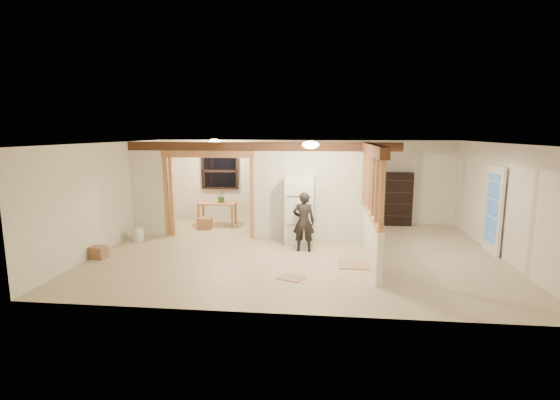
# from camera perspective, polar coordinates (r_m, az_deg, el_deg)

# --- Properties ---
(floor) EXTENTS (9.00, 6.50, 0.01)m
(floor) POSITION_cam_1_polar(r_m,az_deg,el_deg) (9.46, 2.39, -7.35)
(floor) COLOR #BEAB8D
(floor) RESTS_ON ground
(ceiling) EXTENTS (9.00, 6.50, 0.01)m
(ceiling) POSITION_cam_1_polar(r_m,az_deg,el_deg) (9.06, 2.51, 8.00)
(ceiling) COLOR white
(wall_back) EXTENTS (9.00, 0.01, 2.50)m
(wall_back) POSITION_cam_1_polar(r_m,az_deg,el_deg) (12.39, 3.39, 2.61)
(wall_back) COLOR silver
(wall_back) RESTS_ON floor
(wall_front) EXTENTS (9.00, 0.01, 2.50)m
(wall_front) POSITION_cam_1_polar(r_m,az_deg,el_deg) (6.00, 0.50, -4.86)
(wall_front) COLOR silver
(wall_front) RESTS_ON floor
(wall_left) EXTENTS (0.01, 6.50, 2.50)m
(wall_left) POSITION_cam_1_polar(r_m,az_deg,el_deg) (10.46, -22.98, 0.58)
(wall_left) COLOR silver
(wall_left) RESTS_ON floor
(wall_right) EXTENTS (0.01, 6.50, 2.50)m
(wall_right) POSITION_cam_1_polar(r_m,az_deg,el_deg) (9.97, 29.22, -0.29)
(wall_right) COLOR silver
(wall_right) RESTS_ON floor
(partition_left_stub) EXTENTS (0.90, 0.12, 2.50)m
(partition_left_stub) POSITION_cam_1_polar(r_m,az_deg,el_deg) (11.32, -18.07, 1.50)
(partition_left_stub) COLOR silver
(partition_left_stub) RESTS_ON floor
(partition_center) EXTENTS (2.80, 0.12, 2.50)m
(partition_center) POSITION_cam_1_polar(r_m,az_deg,el_deg) (10.35, 3.97, 1.23)
(partition_center) COLOR silver
(partition_center) RESTS_ON floor
(doorway_frame) EXTENTS (2.46, 0.14, 2.20)m
(doorway_frame) POSITION_cam_1_polar(r_m,az_deg,el_deg) (10.78, -9.99, 0.64)
(doorway_frame) COLOR #BB7F4F
(doorway_frame) RESTS_ON floor
(header_beam_back) EXTENTS (7.00, 0.18, 0.22)m
(header_beam_back) POSITION_cam_1_polar(r_m,az_deg,el_deg) (10.36, -2.66, 7.53)
(header_beam_back) COLOR #532E1C
(header_beam_back) RESTS_ON ceiling
(header_beam_right) EXTENTS (0.18, 3.30, 0.22)m
(header_beam_right) POSITION_cam_1_polar(r_m,az_deg,el_deg) (8.71, 12.98, 6.92)
(header_beam_right) COLOR #532E1C
(header_beam_right) RESTS_ON ceiling
(pony_wall) EXTENTS (0.12, 3.20, 1.00)m
(pony_wall) POSITION_cam_1_polar(r_m,az_deg,el_deg) (8.98, 12.53, -5.14)
(pony_wall) COLOR silver
(pony_wall) RESTS_ON floor
(stud_partition) EXTENTS (0.14, 3.20, 1.32)m
(stud_partition) POSITION_cam_1_polar(r_m,az_deg,el_deg) (8.76, 12.81, 2.21)
(stud_partition) COLOR #BB7F4F
(stud_partition) RESTS_ON pony_wall
(window_back) EXTENTS (1.12, 0.10, 1.10)m
(window_back) POSITION_cam_1_polar(r_m,az_deg,el_deg) (12.66, -8.48, 4.04)
(window_back) COLOR black
(window_back) RESTS_ON wall_back
(french_door) EXTENTS (0.12, 0.86, 2.00)m
(french_door) POSITION_cam_1_polar(r_m,az_deg,el_deg) (10.34, 27.84, -1.27)
(french_door) COLOR white
(french_door) RESTS_ON floor
(ceiling_dome_main) EXTENTS (0.36, 0.36, 0.16)m
(ceiling_dome_main) POSITION_cam_1_polar(r_m,az_deg,el_deg) (8.54, 4.32, 7.76)
(ceiling_dome_main) COLOR #FFEABF
(ceiling_dome_main) RESTS_ON ceiling
(ceiling_dome_util) EXTENTS (0.32, 0.32, 0.14)m
(ceiling_dome_util) POSITION_cam_1_polar(r_m,az_deg,el_deg) (11.74, -9.17, 8.15)
(ceiling_dome_util) COLOR #FFEABF
(ceiling_dome_util) RESTS_ON ceiling
(hanging_bulb) EXTENTS (0.07, 0.07, 0.07)m
(hanging_bulb) POSITION_cam_1_polar(r_m,az_deg,el_deg) (10.95, -7.55, 6.52)
(hanging_bulb) COLOR #FFD88C
(hanging_bulb) RESTS_ON ceiling
(refrigerator) EXTENTS (0.69, 0.67, 1.68)m
(refrigerator) POSITION_cam_1_polar(r_m,az_deg,el_deg) (10.04, 2.77, -1.39)
(refrigerator) COLOR white
(refrigerator) RESTS_ON floor
(woman) EXTENTS (0.51, 0.33, 1.40)m
(woman) POSITION_cam_1_polar(r_m,az_deg,el_deg) (9.38, 3.34, -3.05)
(woman) COLOR #2A2626
(woman) RESTS_ON floor
(work_table) EXTENTS (1.10, 0.57, 0.69)m
(work_table) POSITION_cam_1_polar(r_m,az_deg,el_deg) (12.14, -8.80, -1.97)
(work_table) COLOR #BB7F4F
(work_table) RESTS_ON floor
(potted_plant) EXTENTS (0.35, 0.31, 0.36)m
(potted_plant) POSITION_cam_1_polar(r_m,az_deg,el_deg) (12.06, -8.22, 0.50)
(potted_plant) COLOR #305525
(potted_plant) RESTS_ON work_table
(shop_vac) EXTENTS (0.63, 0.63, 0.64)m
(shop_vac) POSITION_cam_1_polar(r_m,az_deg,el_deg) (12.15, -17.19, -2.38)
(shop_vac) COLOR #A2100B
(shop_vac) RESTS_ON floor
(bookshelf) EXTENTS (0.79, 0.26, 1.58)m
(bookshelf) POSITION_cam_1_polar(r_m,az_deg,el_deg) (12.44, 16.31, 0.12)
(bookshelf) COLOR black
(bookshelf) RESTS_ON floor
(bucket) EXTENTS (0.30, 0.30, 0.35)m
(bucket) POSITION_cam_1_polar(r_m,az_deg,el_deg) (10.94, -19.34, -4.58)
(bucket) COLOR white
(bucket) RESTS_ON floor
(box_util_a) EXTENTS (0.38, 0.32, 0.32)m
(box_util_a) POSITION_cam_1_polar(r_m,az_deg,el_deg) (11.81, -10.54, -3.25)
(box_util_a) COLOR #986949
(box_util_a) RESTS_ON floor
(box_util_b) EXTENTS (0.30, 0.30, 0.26)m
(box_util_b) POSITION_cam_1_polar(r_m,az_deg,el_deg) (12.09, -15.59, -3.29)
(box_util_b) COLOR #986949
(box_util_b) RESTS_ON floor
(box_front) EXTENTS (0.36, 0.31, 0.27)m
(box_front) POSITION_cam_1_polar(r_m,az_deg,el_deg) (9.81, -24.17, -6.74)
(box_front) COLOR #986949
(box_front) RESTS_ON floor
(floor_panel_near) EXTENTS (0.61, 0.61, 0.02)m
(floor_panel_near) POSITION_cam_1_polar(r_m,az_deg,el_deg) (8.70, 10.35, -8.92)
(floor_panel_near) COLOR tan
(floor_panel_near) RESTS_ON floor
(floor_panel_far) EXTENTS (0.57, 0.52, 0.02)m
(floor_panel_far) POSITION_cam_1_polar(r_m,az_deg,el_deg) (7.85, 1.56, -10.86)
(floor_panel_far) COLOR tan
(floor_panel_far) RESTS_ON floor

